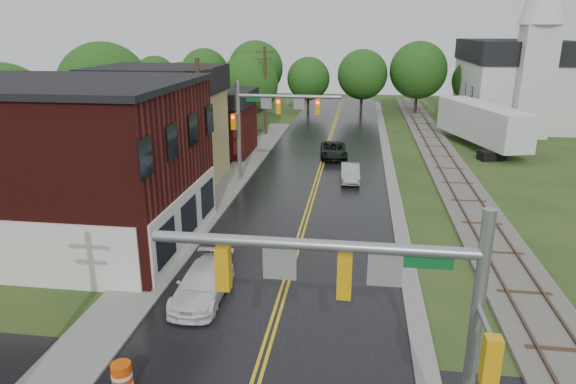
% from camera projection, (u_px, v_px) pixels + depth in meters
% --- Properties ---
extents(main_road, '(10.00, 90.00, 0.02)m').
position_uv_depth(main_road, '(320.00, 173.00, 39.70)').
color(main_road, black).
rests_on(main_road, ground).
extents(curb_right, '(0.80, 70.00, 0.12)m').
position_uv_depth(curb_right, '(388.00, 159.00, 43.70)').
color(curb_right, gray).
rests_on(curb_right, ground).
extents(sidewalk_left, '(2.40, 50.00, 0.12)m').
position_uv_depth(sidewalk_left, '(225.00, 188.00, 35.81)').
color(sidewalk_left, gray).
rests_on(sidewalk_left, ground).
extents(brick_building, '(14.30, 10.30, 8.30)m').
position_uv_depth(brick_building, '(51.00, 163.00, 25.94)').
color(brick_building, '#41100E').
rests_on(brick_building, ground).
extents(yellow_house, '(8.00, 7.00, 6.40)m').
position_uv_depth(yellow_house, '(161.00, 138.00, 36.41)').
color(yellow_house, tan).
rests_on(yellow_house, ground).
extents(darkred_building, '(7.00, 6.00, 4.40)m').
position_uv_depth(darkred_building, '(211.00, 129.00, 45.07)').
color(darkred_building, '#3F0F0C').
rests_on(darkred_building, ground).
extents(church, '(10.40, 18.40, 20.00)m').
position_uv_depth(church, '(515.00, 73.00, 57.64)').
color(church, silver).
rests_on(church, ground).
extents(railroad, '(3.20, 80.00, 0.30)m').
position_uv_depth(railroad, '(443.00, 160.00, 43.05)').
color(railroad, '#59544C').
rests_on(railroad, ground).
extents(traffic_signal_near, '(7.34, 0.30, 7.20)m').
position_uv_depth(traffic_signal_near, '(378.00, 300.00, 11.32)').
color(traffic_signal_near, gray).
rests_on(traffic_signal_near, ground).
extents(traffic_signal_far, '(7.34, 0.43, 7.20)m').
position_uv_depth(traffic_signal_far, '(268.00, 114.00, 35.81)').
color(traffic_signal_far, gray).
rests_on(traffic_signal_far, ground).
extents(utility_pole_b, '(1.80, 0.28, 9.00)m').
position_uv_depth(utility_pole_b, '(201.00, 129.00, 31.62)').
color(utility_pole_b, '#382616').
rests_on(utility_pole_b, ground).
extents(utility_pole_c, '(1.80, 0.28, 9.00)m').
position_uv_depth(utility_pole_c, '(265.00, 89.00, 52.36)').
color(utility_pole_c, '#382616').
rests_on(utility_pole_c, ground).
extents(tree_left_a, '(6.80, 6.80, 8.67)m').
position_uv_depth(tree_left_a, '(5.00, 118.00, 33.13)').
color(tree_left_a, black).
rests_on(tree_left_a, ground).
extents(tree_left_b, '(7.60, 7.60, 9.69)m').
position_uv_depth(tree_left_b, '(106.00, 91.00, 42.11)').
color(tree_left_b, black).
rests_on(tree_left_b, ground).
extents(tree_left_c, '(6.00, 6.00, 7.65)m').
position_uv_depth(tree_left_c, '(186.00, 95.00, 49.49)').
color(tree_left_c, black).
rests_on(tree_left_c, ground).
extents(tree_left_e, '(6.40, 6.40, 8.16)m').
position_uv_depth(tree_left_e, '(249.00, 86.00, 54.39)').
color(tree_left_e, black).
rests_on(tree_left_e, ground).
extents(suv_dark, '(2.65, 4.96, 1.33)m').
position_uv_depth(suv_dark, '(334.00, 150.00, 44.01)').
color(suv_dark, black).
rests_on(suv_dark, ground).
extents(sedan_silver, '(1.52, 3.84, 1.25)m').
position_uv_depth(sedan_silver, '(350.00, 173.00, 37.30)').
color(sedan_silver, '#9D9DA1').
rests_on(sedan_silver, ground).
extents(pickup_white, '(1.90, 4.61, 1.33)m').
position_uv_depth(pickup_white, '(203.00, 284.00, 21.06)').
color(pickup_white, white).
rests_on(pickup_white, ground).
extents(semi_trailer, '(6.34, 13.06, 4.00)m').
position_uv_depth(semi_trailer, '(482.00, 123.00, 47.23)').
color(semi_trailer, black).
rests_on(semi_trailer, ground).
extents(construction_barrel, '(0.78, 0.78, 1.09)m').
position_uv_depth(construction_barrel, '(122.00, 379.00, 15.53)').
color(construction_barrel, '#D34609').
rests_on(construction_barrel, ground).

